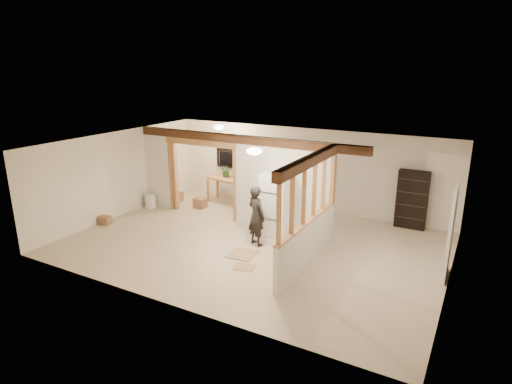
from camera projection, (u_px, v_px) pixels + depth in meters
The scene contains 30 objects.
floor at pixel (254, 244), 10.76m from camera, with size 9.00×6.50×0.01m, color #C0AB8F.
ceiling at pixel (253, 145), 10.04m from camera, with size 9.00×6.50×0.01m, color white.
wall_back at pixel (305, 169), 13.13m from camera, with size 9.00×0.01×2.50m, color silver.
wall_front at pixel (165, 243), 7.67m from camera, with size 9.00×0.01×2.50m, color silver.
wall_left at pixel (119, 174), 12.48m from camera, with size 0.01×6.50×2.50m, color silver.
wall_right at pixel (455, 229), 8.32m from camera, with size 0.01×6.50×2.50m, color silver.
partition_left_stub at pixel (159, 168), 13.28m from camera, with size 0.90×0.12×2.50m, color silver.
partition_center at pixel (282, 185), 11.31m from camera, with size 2.80×0.12×2.50m, color silver.
doorway_frame at pixel (202, 179), 12.56m from camera, with size 2.46×0.14×2.20m, color #B47D4B.
header_beam_back at pixel (243, 139), 11.55m from camera, with size 7.00×0.18×0.22m, color #4B2C19.
header_beam_right at pixel (310, 161), 9.00m from camera, with size 0.18×3.30×0.22m, color #4B2C19.
pony_wall at pixel (307, 243), 9.54m from camera, with size 0.12×3.20×1.00m, color silver.
stud_partition at pixel (309, 193), 9.21m from camera, with size 0.14×3.20×1.32m, color #B47D4B.
window_back at pixel (232, 152), 14.18m from camera, with size 1.12×0.10×1.10m, color black.
french_door at pixel (451, 233), 8.77m from camera, with size 0.12×0.86×2.00m, color white.
ceiling_dome_main at pixel (254, 151), 9.49m from camera, with size 0.36×0.36×0.16m, color #FFEABF.
ceiling_dome_util at pixel (219, 127), 13.13m from camera, with size 0.32×0.32×0.14m, color #FFEABF.
hanging_bulb at pixel (220, 141), 12.40m from camera, with size 0.07×0.07×0.07m, color #FFD88C.
refrigerator at pixel (276, 204), 11.08m from camera, with size 0.70×0.68×1.69m, color silver.
woman at pixel (256, 216), 10.50m from camera, with size 0.55×0.36×1.52m, color black.
work_table at pixel (228, 190), 13.88m from camera, with size 1.30×0.65×0.82m, color #B47D4B.
potted_plant at pixel (226, 171), 13.84m from camera, with size 0.36×0.31×0.40m, color #2F682E.
shop_vac at pixel (170, 195), 13.87m from camera, with size 0.41×0.41×0.54m, color #B01D16.
bookshelf at pixel (412, 200), 11.59m from camera, with size 0.81×0.27×1.61m, color black.
bucket at pixel (151, 201), 13.41m from camera, with size 0.34×0.34×0.43m, color white.
box_util_a at pixel (200, 203), 13.43m from camera, with size 0.36×0.31×0.31m, color #906645.
box_util_b at pixel (177, 197), 14.04m from camera, with size 0.32×0.32×0.30m, color #906645.
box_front at pixel (105, 220), 12.01m from camera, with size 0.30×0.24×0.24m, color #906645.
floor_panel_near at pixel (242, 254), 10.11m from camera, with size 0.61×0.61×0.02m, color tan.
floor_panel_far at pixel (244, 267), 9.49m from camera, with size 0.48×0.38×0.02m, color tan.
Camera 1 is at (4.85, -8.68, 4.32)m, focal length 30.00 mm.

